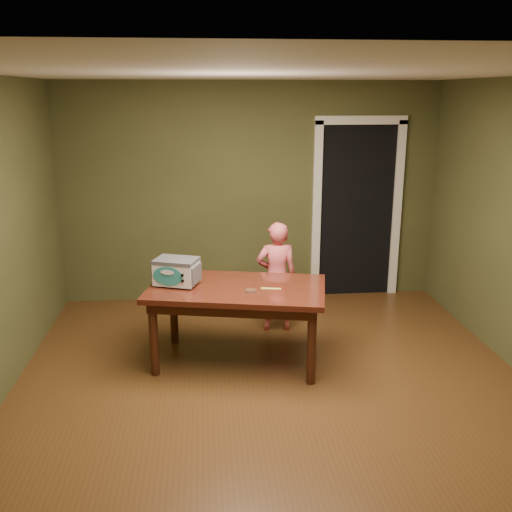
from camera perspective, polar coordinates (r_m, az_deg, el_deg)
The scene contains 8 objects.
floor at distance 4.92m, azimuth 1.98°, elevation -13.95°, with size 5.00×5.00×0.00m, color #513117.
room_shell at distance 4.33m, azimuth 2.20°, elevation 6.05°, with size 4.52×5.02×2.61m.
doorway at distance 7.38m, azimuth 9.42°, elevation 4.85°, with size 1.10×0.66×2.25m.
dining_table at distance 5.26m, azimuth -1.92°, elevation -4.08°, with size 1.75×1.21×0.75m.
toy_oven at distance 5.27m, azimuth -7.96°, elevation -1.47°, with size 0.46×0.38×0.25m.
baking_pan at distance 5.07m, azimuth -0.55°, elevation -3.48°, with size 0.10×0.10×0.02m.
spatula at distance 5.15m, azimuth 1.51°, elevation -3.28°, with size 0.18×0.03×0.01m, color #FFFB6E.
child at distance 6.01m, azimuth 2.06°, elevation -2.08°, with size 0.43×0.28×1.18m, color #F1636C.
Camera 1 is at (-0.56, -4.22, 2.45)m, focal length 40.00 mm.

